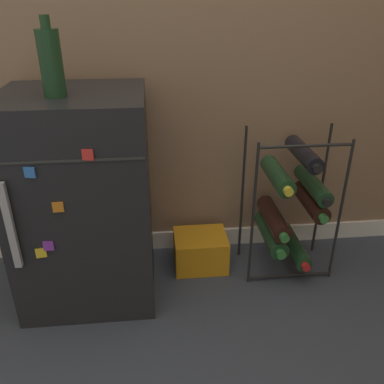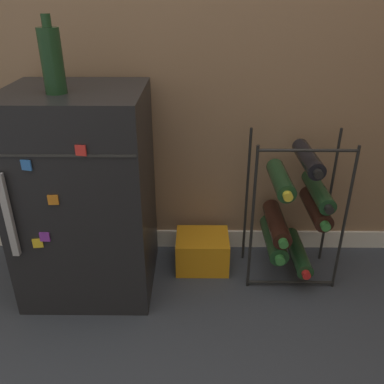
# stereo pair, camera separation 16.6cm
# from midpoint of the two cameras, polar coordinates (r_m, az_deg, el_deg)

# --- Properties ---
(ground_plane) EXTENTS (14.00, 14.00, 0.00)m
(ground_plane) POSITION_cam_midpoint_polar(r_m,az_deg,el_deg) (1.67, 5.84, -18.09)
(ground_plane) COLOR #333842
(mini_fridge) EXTENTS (0.52, 0.48, 0.85)m
(mini_fridge) POSITION_cam_midpoint_polar(r_m,az_deg,el_deg) (1.67, -12.04, -0.51)
(mini_fridge) COLOR black
(mini_fridge) RESTS_ON ground_plane
(wine_rack) EXTENTS (0.38, 0.32, 0.65)m
(wine_rack) POSITION_cam_midpoint_polar(r_m,az_deg,el_deg) (1.80, 16.69, -2.64)
(wine_rack) COLOR black
(wine_rack) RESTS_ON ground_plane
(soda_box) EXTENTS (0.24, 0.20, 0.16)m
(soda_box) POSITION_cam_midpoint_polar(r_m,az_deg,el_deg) (1.90, 3.98, -8.34)
(soda_box) COLOR orange
(soda_box) RESTS_ON ground_plane
(fridge_top_bottle) EXTENTS (0.07, 0.07, 0.25)m
(fridge_top_bottle) POSITION_cam_midpoint_polar(r_m,az_deg,el_deg) (1.46, -15.89, 17.36)
(fridge_top_bottle) COLOR #19381E
(fridge_top_bottle) RESTS_ON mini_fridge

